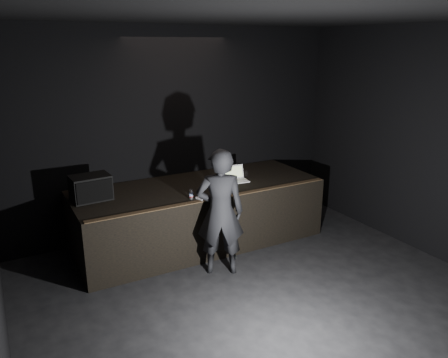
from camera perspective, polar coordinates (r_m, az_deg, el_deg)
ground at (r=5.47m, az=9.86°, el=-18.84°), size 7.00×7.00×0.00m
room_walls at (r=4.59m, az=11.15°, el=2.06°), size 6.10×7.10×3.52m
stage_riser at (r=7.27m, az=-3.35°, el=-4.54°), size 4.00×1.50×1.00m
riser_lip at (r=6.50m, az=-0.73°, el=-2.45°), size 3.92×0.10×0.01m
stage_monitor at (r=6.67m, az=-17.00°, el=-1.10°), size 0.58×0.44×0.37m
cable at (r=7.10m, az=-16.78°, el=-1.45°), size 0.74×0.55×0.02m
laptop at (r=7.31m, az=1.56°, el=0.28°), size 0.38×0.34×0.24m
beer_can at (r=6.46m, az=-4.32°, el=-2.00°), size 0.06×0.06×0.15m
plastic_cup at (r=7.54m, az=2.88°, el=0.70°), size 0.08×0.08×0.10m
wii_remote at (r=6.42m, az=-3.18°, el=-2.63°), size 0.07×0.17×0.03m
person at (r=6.17m, az=-0.50°, el=-4.36°), size 0.80×0.68×1.85m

